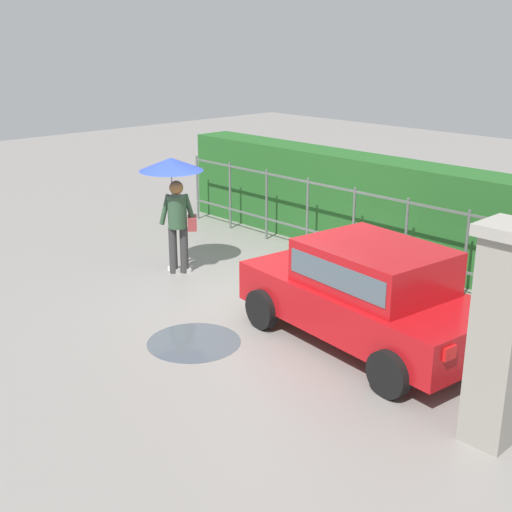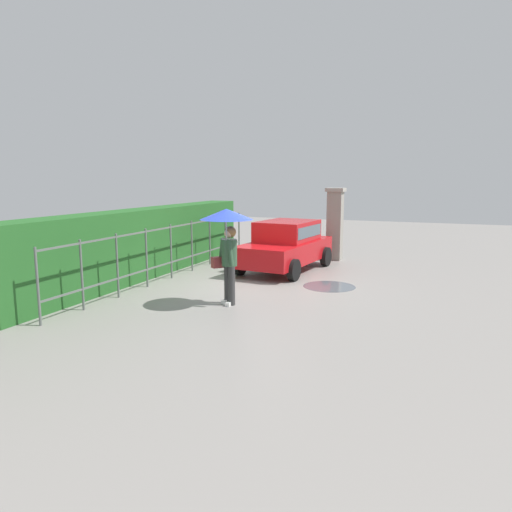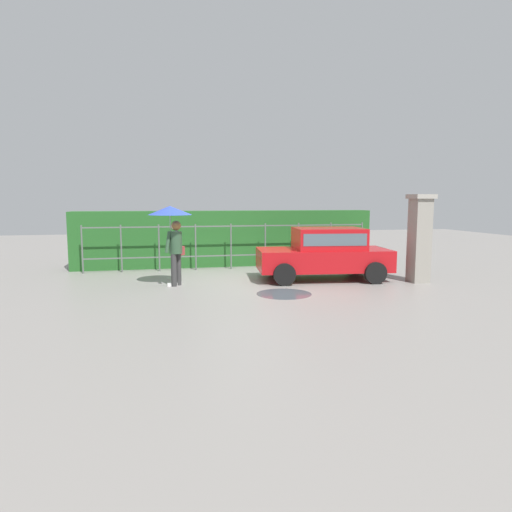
# 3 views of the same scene
# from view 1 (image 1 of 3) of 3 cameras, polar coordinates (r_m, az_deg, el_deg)

# --- Properties ---
(ground_plane) EXTENTS (40.00, 40.00, 0.00)m
(ground_plane) POSITION_cam_1_polar(r_m,az_deg,el_deg) (11.13, 0.67, -3.69)
(ground_plane) COLOR gray
(car) EXTENTS (3.88, 2.20, 1.48)m
(car) POSITION_cam_1_polar(r_m,az_deg,el_deg) (9.41, 9.48, -2.90)
(car) COLOR #B71116
(car) RESTS_ON ground
(pedestrian) EXTENTS (1.14, 1.14, 2.11)m
(pedestrian) POSITION_cam_1_polar(r_m,az_deg,el_deg) (12.07, -7.00, 6.11)
(pedestrian) COLOR #333333
(pedestrian) RESTS_ON ground
(gate_pillar) EXTENTS (0.60, 0.60, 2.42)m
(gate_pillar) POSITION_cam_1_polar(r_m,az_deg,el_deg) (7.36, 20.01, -6.30)
(gate_pillar) COLOR gray
(gate_pillar) RESTS_ON ground
(fence_section) EXTENTS (9.35, 0.05, 1.50)m
(fence_section) POSITION_cam_1_polar(r_m,az_deg,el_deg) (12.68, 8.27, 2.81)
(fence_section) COLOR #59605B
(fence_section) RESTS_ON ground
(hedge_row) EXTENTS (10.30, 0.90, 1.90)m
(hedge_row) POSITION_cam_1_polar(r_m,az_deg,el_deg) (13.35, 10.70, 4.01)
(hedge_row) COLOR #235B23
(hedge_row) RESTS_ON ground
(puddle_near) EXTENTS (1.34, 1.34, 0.00)m
(puddle_near) POSITION_cam_1_polar(r_m,az_deg,el_deg) (9.68, -5.28, -7.28)
(puddle_near) COLOR #4C545B
(puddle_near) RESTS_ON ground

